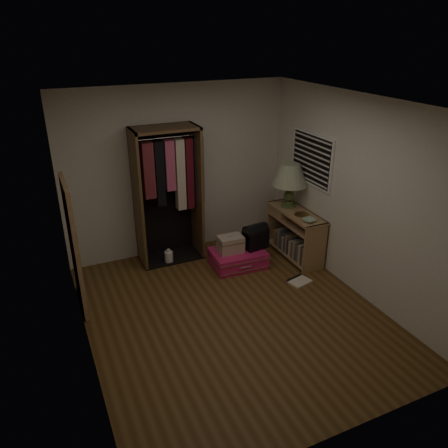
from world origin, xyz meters
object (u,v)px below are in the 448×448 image
(table_lamp, at_px, (290,176))
(white_jug, at_px, (169,257))
(console_bookshelf, at_px, (294,232))
(black_bag, at_px, (256,236))
(open_wardrobe, at_px, (169,183))
(floor_mirror, at_px, (74,247))
(train_case, at_px, (231,244))
(pink_suitcase, at_px, (238,258))

(table_lamp, relative_size, white_jug, 3.08)
(console_bookshelf, distance_m, black_bag, 0.66)
(console_bookshelf, relative_size, white_jug, 4.96)
(open_wardrobe, distance_m, floor_mirror, 1.72)
(floor_mirror, distance_m, train_case, 2.23)
(train_case, height_order, black_bag, black_bag)
(open_wardrobe, relative_size, pink_suitcase, 2.45)
(pink_suitcase, bearing_deg, train_case, 170.11)
(floor_mirror, xyz_separation_m, black_bag, (2.58, 0.07, -0.40))
(open_wardrobe, xyz_separation_m, pink_suitcase, (0.80, -0.69, -1.09))
(console_bookshelf, xyz_separation_m, floor_mirror, (-3.24, -0.03, 0.45))
(floor_mirror, distance_m, table_lamp, 3.28)
(pink_suitcase, relative_size, train_case, 2.21)
(console_bookshelf, bearing_deg, open_wardrobe, 156.92)
(pink_suitcase, bearing_deg, console_bookshelf, -0.55)
(console_bookshelf, relative_size, pink_suitcase, 1.34)
(floor_mirror, height_order, black_bag, floor_mirror)
(pink_suitcase, xyz_separation_m, train_case, (-0.11, 0.03, 0.25))
(white_jug, bearing_deg, table_lamp, -10.67)
(console_bookshelf, xyz_separation_m, table_lamp, (0.00, 0.22, 0.85))
(console_bookshelf, bearing_deg, white_jug, 162.92)
(floor_mirror, xyz_separation_m, white_jug, (1.37, 0.60, -0.75))
(floor_mirror, height_order, table_lamp, floor_mirror)
(black_bag, bearing_deg, train_case, 167.99)
(open_wardrobe, xyz_separation_m, white_jug, (-0.13, -0.17, -1.12))
(floor_mirror, height_order, white_jug, floor_mirror)
(table_lamp, bearing_deg, floor_mirror, -175.65)
(floor_mirror, bearing_deg, train_case, 2.82)
(open_wardrobe, height_order, black_bag, open_wardrobe)
(black_bag, bearing_deg, pink_suitcase, 171.25)
(table_lamp, distance_m, white_jug, 2.23)
(open_wardrobe, bearing_deg, table_lamp, -16.63)
(floor_mirror, relative_size, table_lamp, 2.45)
(console_bookshelf, xyz_separation_m, white_jug, (-1.87, 0.57, -0.30))
(black_bag, bearing_deg, table_lamp, 7.25)
(open_wardrobe, relative_size, black_bag, 5.32)
(pink_suitcase, height_order, black_bag, black_bag)
(console_bookshelf, height_order, floor_mirror, floor_mirror)
(console_bookshelf, distance_m, table_lamp, 0.88)
(pink_suitcase, height_order, table_lamp, table_lamp)
(pink_suitcase, bearing_deg, open_wardrobe, 142.22)
(console_bookshelf, distance_m, open_wardrobe, 2.07)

